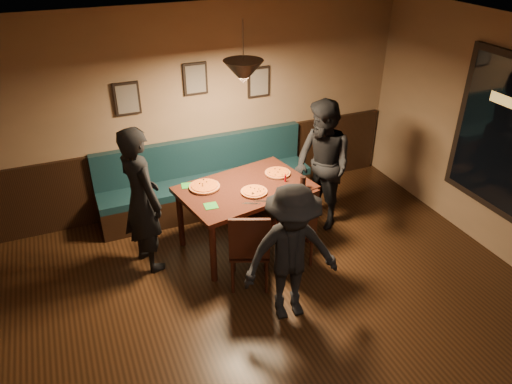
{
  "coord_description": "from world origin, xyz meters",
  "views": [
    {
      "loc": [
        -1.67,
        -2.57,
        3.74
      ],
      "look_at": [
        0.19,
        1.87,
        0.95
      ],
      "focal_mm": 34.05,
      "sensor_mm": 36.0,
      "label": 1
    }
  ],
  "objects_px": {
    "diner_front": "(291,254)",
    "soda_glass": "(303,182)",
    "tabasco_bottle": "(285,177)",
    "chair_near_right": "(289,227)",
    "diner_left": "(142,200)",
    "booth_bench": "(207,179)",
    "chair_near_left": "(250,247)",
    "diner_right": "(322,166)",
    "dining_table": "(245,216)"
  },
  "relations": [
    {
      "from": "tabasco_bottle",
      "to": "diner_front",
      "type": "bearing_deg",
      "value": -113.01
    },
    {
      "from": "booth_bench",
      "to": "chair_near_left",
      "type": "distance_m",
      "value": 1.7
    },
    {
      "from": "dining_table",
      "to": "diner_left",
      "type": "xyz_separation_m",
      "value": [
        -1.24,
        0.07,
        0.48
      ]
    },
    {
      "from": "chair_near_left",
      "to": "soda_glass",
      "type": "height_order",
      "value": "chair_near_left"
    },
    {
      "from": "dining_table",
      "to": "diner_right",
      "type": "xyz_separation_m",
      "value": [
        1.11,
        0.07,
        0.46
      ]
    },
    {
      "from": "diner_left",
      "to": "dining_table",
      "type": "bearing_deg",
      "value": -111.79
    },
    {
      "from": "chair_near_right",
      "to": "tabasco_bottle",
      "type": "relative_size",
      "value": 9.3
    },
    {
      "from": "dining_table",
      "to": "tabasco_bottle",
      "type": "height_order",
      "value": "tabasco_bottle"
    },
    {
      "from": "chair_near_right",
      "to": "diner_left",
      "type": "relative_size",
      "value": 0.59
    },
    {
      "from": "booth_bench",
      "to": "chair_near_left",
      "type": "xyz_separation_m",
      "value": [
        -0.04,
        -1.7,
        -0.0
      ]
    },
    {
      "from": "soda_glass",
      "to": "diner_front",
      "type": "bearing_deg",
      "value": -122.36
    },
    {
      "from": "diner_right",
      "to": "soda_glass",
      "type": "distance_m",
      "value": 0.59
    },
    {
      "from": "diner_left",
      "to": "diner_front",
      "type": "bearing_deg",
      "value": -158.4
    },
    {
      "from": "diner_left",
      "to": "soda_glass",
      "type": "distance_m",
      "value": 1.91
    },
    {
      "from": "soda_glass",
      "to": "chair_near_left",
      "type": "bearing_deg",
      "value": -153.27
    },
    {
      "from": "booth_bench",
      "to": "soda_glass",
      "type": "height_order",
      "value": "booth_bench"
    },
    {
      "from": "chair_near_right",
      "to": "diner_front",
      "type": "distance_m",
      "value": 0.87
    },
    {
      "from": "chair_near_right",
      "to": "diner_left",
      "type": "bearing_deg",
      "value": 142.58
    },
    {
      "from": "chair_near_left",
      "to": "soda_glass",
      "type": "xyz_separation_m",
      "value": [
        0.88,
        0.44,
        0.41
      ]
    },
    {
      "from": "chair_near_left",
      "to": "diner_right",
      "type": "relative_size",
      "value": 0.57
    },
    {
      "from": "booth_bench",
      "to": "soda_glass",
      "type": "relative_size",
      "value": 19.93
    },
    {
      "from": "diner_right",
      "to": "soda_glass",
      "type": "relative_size",
      "value": 11.61
    },
    {
      "from": "diner_right",
      "to": "diner_front",
      "type": "distance_m",
      "value": 1.83
    },
    {
      "from": "booth_bench",
      "to": "diner_right",
      "type": "bearing_deg",
      "value": -34.89
    },
    {
      "from": "chair_near_left",
      "to": "soda_glass",
      "type": "distance_m",
      "value": 1.06
    },
    {
      "from": "diner_left",
      "to": "booth_bench",
      "type": "bearing_deg",
      "value": -67.52
    },
    {
      "from": "dining_table",
      "to": "diner_left",
      "type": "bearing_deg",
      "value": 165.93
    },
    {
      "from": "chair_near_right",
      "to": "chair_near_left",
      "type": "bearing_deg",
      "value": 179.56
    },
    {
      "from": "diner_right",
      "to": "diner_front",
      "type": "relative_size",
      "value": 1.13
    },
    {
      "from": "diner_left",
      "to": "tabasco_bottle",
      "type": "bearing_deg",
      "value": -112.97
    },
    {
      "from": "diner_front",
      "to": "soda_glass",
      "type": "xyz_separation_m",
      "value": [
        0.68,
        1.07,
        0.14
      ]
    },
    {
      "from": "diner_left",
      "to": "diner_right",
      "type": "bearing_deg",
      "value": -108.57
    },
    {
      "from": "chair_near_left",
      "to": "tabasco_bottle",
      "type": "height_order",
      "value": "chair_near_left"
    },
    {
      "from": "diner_left",
      "to": "diner_right",
      "type": "height_order",
      "value": "diner_left"
    },
    {
      "from": "tabasco_bottle",
      "to": "chair_near_right",
      "type": "bearing_deg",
      "value": -110.57
    },
    {
      "from": "booth_bench",
      "to": "chair_near_right",
      "type": "relative_size",
      "value": 2.83
    },
    {
      "from": "dining_table",
      "to": "soda_glass",
      "type": "relative_size",
      "value": 10.35
    },
    {
      "from": "booth_bench",
      "to": "diner_front",
      "type": "distance_m",
      "value": 2.35
    },
    {
      "from": "diner_front",
      "to": "soda_glass",
      "type": "relative_size",
      "value": 10.27
    },
    {
      "from": "dining_table",
      "to": "chair_near_left",
      "type": "relative_size",
      "value": 1.56
    },
    {
      "from": "chair_near_left",
      "to": "diner_left",
      "type": "distance_m",
      "value": 1.34
    },
    {
      "from": "chair_near_left",
      "to": "tabasco_bottle",
      "type": "distance_m",
      "value": 1.07
    },
    {
      "from": "diner_front",
      "to": "booth_bench",
      "type": "bearing_deg",
      "value": 99.78
    },
    {
      "from": "chair_near_left",
      "to": "diner_right",
      "type": "height_order",
      "value": "diner_right"
    },
    {
      "from": "booth_bench",
      "to": "dining_table",
      "type": "height_order",
      "value": "booth_bench"
    },
    {
      "from": "chair_near_left",
      "to": "diner_right",
      "type": "xyz_separation_m",
      "value": [
        1.35,
        0.79,
        0.38
      ]
    },
    {
      "from": "chair_near_right",
      "to": "tabasco_bottle",
      "type": "bearing_deg",
      "value": 55.15
    },
    {
      "from": "chair_near_right",
      "to": "diner_front",
      "type": "xyz_separation_m",
      "value": [
        -0.35,
        -0.76,
        0.24
      ]
    },
    {
      "from": "diner_right",
      "to": "tabasco_bottle",
      "type": "relative_size",
      "value": 15.35
    },
    {
      "from": "soda_glass",
      "to": "diner_right",
      "type": "bearing_deg",
      "value": 36.92
    }
  ]
}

